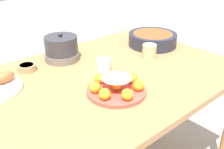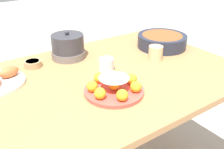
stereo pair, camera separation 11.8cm
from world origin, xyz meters
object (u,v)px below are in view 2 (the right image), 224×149
at_px(cup_near, 107,65).
at_px(dining_table, 110,90).
at_px(sauce_bowl, 33,64).
at_px(cup_far, 155,53).
at_px(warming_pot, 68,47).
at_px(serving_bowl, 162,41).
at_px(cake_plate, 114,87).

bearing_deg(cup_near, dining_table, -95.57).
relative_size(dining_table, sauce_bowl, 14.45).
height_order(dining_table, sauce_bowl, sauce_bowl).
xyz_separation_m(cup_far, warming_pot, (-0.38, 0.29, 0.03)).
distance_m(serving_bowl, sauce_bowl, 0.77).
relative_size(cup_near, warming_pot, 0.39).
height_order(sauce_bowl, cup_far, cup_far).
bearing_deg(cup_far, sauce_bowl, 153.73).
xyz_separation_m(dining_table, warming_pot, (-0.08, 0.29, 0.16)).
distance_m(cake_plate, cup_near, 0.22).
distance_m(sauce_bowl, warming_pot, 0.21).
relative_size(dining_table, cup_near, 17.77).
xyz_separation_m(serving_bowl, warming_pot, (-0.54, 0.18, 0.02)).
relative_size(sauce_bowl, cup_near, 1.23).
xyz_separation_m(dining_table, cake_plate, (-0.09, -0.16, 0.13)).
bearing_deg(cake_plate, dining_table, 60.28).
distance_m(sauce_bowl, cup_far, 0.65).
distance_m(dining_table, cup_far, 0.33).
bearing_deg(warming_pot, serving_bowl, -18.02).
bearing_deg(cup_far, cake_plate, -157.17).
distance_m(sauce_bowl, cup_near, 0.39).
xyz_separation_m(cake_plate, cup_far, (0.39, 0.17, 0.01)).
xyz_separation_m(cake_plate, sauce_bowl, (-0.19, 0.45, -0.01)).
relative_size(dining_table, cup_far, 16.52).
bearing_deg(cup_far, serving_bowl, 35.11).
relative_size(cake_plate, cup_near, 3.56).
bearing_deg(serving_bowl, cake_plate, -153.24).
height_order(dining_table, warming_pot, warming_pot).
height_order(cup_near, warming_pot, warming_pot).
xyz_separation_m(dining_table, serving_bowl, (0.46, 0.12, 0.14)).
bearing_deg(cup_near, sauce_bowl, 138.07).
height_order(serving_bowl, sauce_bowl, serving_bowl).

